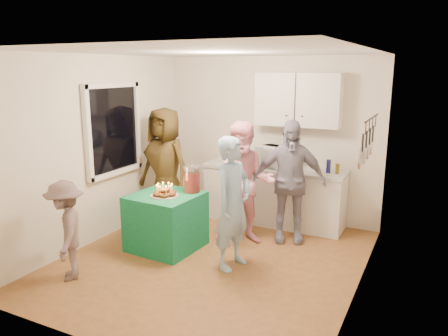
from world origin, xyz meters
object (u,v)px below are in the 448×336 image
at_px(woman_back_right, 289,181).
at_px(child_near_left, 66,231).
at_px(microwave, 276,157).
at_px(punch_jar, 192,180).
at_px(party_table, 166,221).
at_px(man_birthday, 233,203).
at_px(woman_back_left, 165,166).
at_px(woman_back_center, 245,183).
at_px(counter, 273,196).

bearing_deg(woman_back_right, child_near_left, -151.55).
bearing_deg(woman_back_right, microwave, 103.19).
relative_size(punch_jar, child_near_left, 0.29).
xyz_separation_m(party_table, man_birthday, (1.06, -0.11, 0.44)).
bearing_deg(child_near_left, microwave, 110.13).
relative_size(woman_back_left, woman_back_center, 1.06).
bearing_deg(punch_jar, woman_back_right, 33.04).
bearing_deg(microwave, woman_back_left, -139.83).
xyz_separation_m(party_table, child_near_left, (-0.53, -1.26, 0.21)).
bearing_deg(counter, woman_back_center, -95.12).
bearing_deg(man_birthday, child_near_left, 135.54).
distance_m(man_birthday, woman_back_center, 0.80).
distance_m(microwave, man_birthday, 1.74).
bearing_deg(woman_back_left, microwave, 34.06).
relative_size(woman_back_center, woman_back_right, 0.99).
relative_size(party_table, punch_jar, 2.50).
distance_m(punch_jar, woman_back_left, 1.03).
xyz_separation_m(microwave, punch_jar, (-0.72, -1.34, -0.14)).
height_order(counter, child_near_left, child_near_left).
relative_size(man_birthday, woman_back_center, 0.95).
relative_size(party_table, man_birthday, 0.52).
bearing_deg(counter, party_table, -120.76).
distance_m(counter, child_near_left, 3.22).
bearing_deg(woman_back_center, counter, 64.35).
xyz_separation_m(punch_jar, woman_back_left, (-0.84, 0.60, -0.01)).
xyz_separation_m(party_table, woman_back_center, (0.87, 0.66, 0.48)).
bearing_deg(woman_back_left, woman_back_center, 0.72).
relative_size(counter, woman_back_left, 1.20).
bearing_deg(microwave, man_birthday, -72.73).
bearing_deg(party_table, child_near_left, -112.74).
height_order(man_birthday, woman_back_right, woman_back_right).
bearing_deg(counter, child_near_left, -117.37).
xyz_separation_m(microwave, child_near_left, (-1.51, -2.86, -0.48)).
bearing_deg(man_birthday, punch_jar, 74.37).
height_order(woman_back_right, child_near_left, woman_back_right).
height_order(counter, woman_back_right, woman_back_right).
bearing_deg(microwave, woman_back_center, -82.14).
xyz_separation_m(party_table, woman_back_left, (-0.58, 0.86, 0.54)).
bearing_deg(woman_back_right, man_birthday, -128.03).
relative_size(counter, man_birthday, 1.35).
bearing_deg(woman_back_left, punch_jar, -26.71).
height_order(microwave, woman_back_center, woman_back_center).
bearing_deg(woman_back_left, man_birthday, -22.06).
distance_m(counter, punch_jar, 1.59).
bearing_deg(counter, microwave, 0.00).
relative_size(microwave, woman_back_center, 0.33).
distance_m(punch_jar, man_birthday, 0.89).
bearing_deg(punch_jar, child_near_left, -117.42).
height_order(counter, man_birthday, man_birthday).
bearing_deg(woman_back_center, microwave, 62.48).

